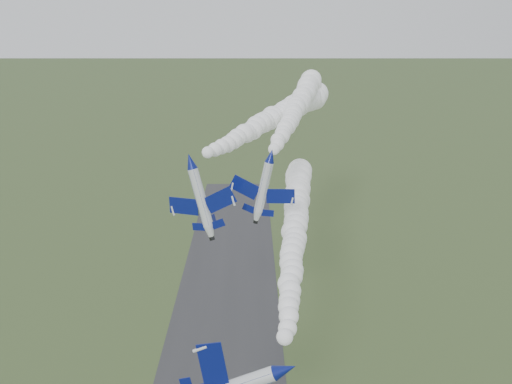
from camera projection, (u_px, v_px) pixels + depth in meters
runway at (220, 380)px, 103.56m from camera, size 24.00×260.00×0.04m
jet_lead at (285, 370)px, 54.68m from camera, size 5.04×13.22×10.04m
smoke_trail_jet_lead at (294, 229)px, 86.30m from camera, size 9.27×60.75×4.84m
jet_pair_left at (190, 161)px, 80.75m from camera, size 10.58×12.59×4.02m
smoke_trail_jet_pair_left at (275, 117)px, 113.92m from camera, size 31.67×65.89×5.96m
jet_pair_right at (271, 156)px, 81.78m from camera, size 9.64×11.66×3.35m
smoke_trail_jet_pair_right at (298, 106)px, 114.83m from camera, size 14.54×66.23×5.16m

